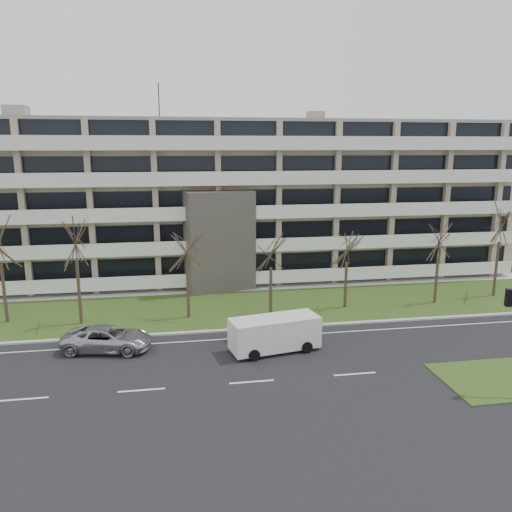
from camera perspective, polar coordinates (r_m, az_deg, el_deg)
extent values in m
plane|color=black|center=(28.59, -0.49, -14.19)|extent=(160.00, 160.00, 0.00)
cube|color=#2E4818|center=(40.53, -3.35, -5.98)|extent=(90.00, 10.00, 0.06)
cube|color=#B2B2AD|center=(35.84, -2.49, -8.43)|extent=(90.00, 0.35, 0.12)
cube|color=#B2B2AD|center=(45.75, -4.09, -3.82)|extent=(90.00, 2.00, 0.08)
cube|color=#2E4818|center=(32.03, 26.39, -12.47)|extent=(7.00, 5.00, 0.06)
cube|color=white|center=(34.47, -2.19, -9.39)|extent=(90.00, 0.12, 0.01)
cube|color=tan|center=(51.19, -4.95, 6.42)|extent=(60.00, 12.00, 15.00)
cube|color=gray|center=(50.97, -5.12, 15.00)|extent=(60.50, 12.50, 0.30)
cube|color=#4C4742|center=(44.72, -4.17, 1.67)|extent=(6.39, 3.69, 9.00)
cube|color=black|center=(45.05, -4.10, -1.50)|extent=(4.92, 1.19, 3.50)
cube|color=gray|center=(52.77, -25.71, 14.59)|extent=(2.00, 2.00, 1.20)
cylinder|color=black|center=(50.95, -11.03, 16.91)|extent=(0.10, 0.10, 3.50)
cube|color=black|center=(46.17, -4.24, -1.03)|extent=(58.00, 0.10, 1.80)
cube|color=white|center=(45.89, -4.13, -3.05)|extent=(58.00, 1.40, 0.22)
cube|color=white|center=(45.11, -4.07, -2.53)|extent=(58.00, 0.08, 1.00)
cube|color=black|center=(45.57, -4.30, 2.64)|extent=(58.00, 0.10, 1.80)
cube|color=white|center=(45.18, -4.19, 0.62)|extent=(58.00, 1.40, 0.22)
cube|color=white|center=(44.43, -4.13, 1.21)|extent=(58.00, 0.08, 1.00)
cube|color=black|center=(45.16, -4.36, 6.39)|extent=(58.00, 0.10, 1.80)
cube|color=white|center=(44.67, -4.25, 4.39)|extent=(58.00, 1.40, 0.22)
cube|color=white|center=(43.95, -4.19, 5.05)|extent=(58.00, 0.08, 1.00)
cube|color=black|center=(44.95, -4.42, 10.20)|extent=(58.00, 0.10, 1.80)
cube|color=white|center=(44.35, -4.31, 8.23)|extent=(58.00, 1.40, 0.22)
cube|color=white|center=(43.67, -4.25, 8.96)|extent=(58.00, 0.08, 1.00)
cube|color=black|center=(44.94, -4.49, 14.03)|extent=(58.00, 0.10, 1.80)
cube|color=white|center=(44.24, -4.38, 12.11)|extent=(58.00, 1.40, 0.22)
cube|color=white|center=(43.59, -4.31, 12.90)|extent=(58.00, 0.08, 1.00)
imported|color=#ABAEB3|center=(33.71, -16.62, -9.03)|extent=(6.00, 3.57, 1.56)
imported|color=#7D8DD8|center=(34.19, 1.21, -8.19)|extent=(4.97, 2.73, 1.55)
cube|color=white|center=(32.15, 2.14, -8.75)|extent=(5.95, 3.13, 1.99)
cube|color=black|center=(31.94, 2.15, -7.78)|extent=(5.51, 2.89, 0.73)
cube|color=white|center=(33.25, 6.45, -8.37)|extent=(0.74, 2.03, 1.26)
cylinder|color=black|center=(30.96, -0.23, -11.27)|extent=(0.77, 0.40, 0.73)
cylinder|color=black|center=(32.79, -1.50, -9.89)|extent=(0.77, 0.40, 0.73)
cylinder|color=black|center=(32.26, 5.83, -10.33)|extent=(0.77, 0.40, 0.73)
cylinder|color=black|center=(34.01, 4.26, -9.07)|extent=(0.77, 0.40, 0.73)
cube|color=black|center=(28.85, 26.92, -4.26)|extent=(0.35, 0.35, 0.93)
sphere|color=red|center=(28.77, 26.97, -3.69)|extent=(0.19, 0.19, 0.19)
sphere|color=orange|center=(28.85, 26.92, -4.26)|extent=(0.19, 0.19, 0.19)
sphere|color=green|center=(28.93, 26.86, -4.82)|extent=(0.19, 0.19, 0.19)
cylinder|color=#382B21|center=(41.09, -26.82, -3.86)|extent=(0.24, 0.24, 4.48)
cylinder|color=#382B21|center=(38.57, -19.56, -3.98)|extent=(0.24, 0.24, 4.79)
cylinder|color=#382B21|center=(38.14, -7.78, -4.09)|extent=(0.24, 0.24, 4.10)
cylinder|color=#382B21|center=(38.87, 1.70, -3.98)|extent=(0.24, 0.24, 3.68)
cylinder|color=#382B21|center=(40.83, 10.21, -3.30)|extent=(0.24, 0.24, 3.77)
cylinder|color=#382B21|center=(43.94, 19.92, -2.52)|extent=(0.24, 0.24, 4.10)
cylinder|color=#382B21|center=(47.91, 25.74, -1.37)|extent=(0.24, 0.24, 4.83)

